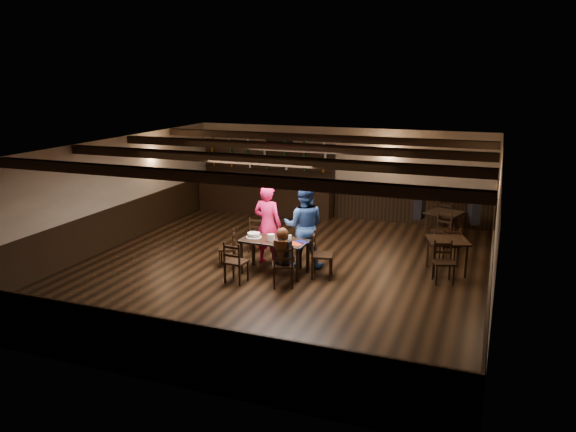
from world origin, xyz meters
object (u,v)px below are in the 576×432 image
(man_blue, at_px, (304,226))
(bar_counter, at_px, (266,190))
(dining_table, at_px, (274,244))
(chair_near_right, at_px, (283,263))
(woman_pink, at_px, (268,225))
(cake, at_px, (254,235))
(chair_near_left, at_px, (234,259))

(man_blue, distance_m, bar_counter, 5.15)
(dining_table, xyz_separation_m, man_blue, (0.45, 0.64, 0.29))
(dining_table, bearing_deg, chair_near_right, -56.43)
(dining_table, height_order, woman_pink, woman_pink)
(dining_table, distance_m, bar_counter, 5.49)
(man_blue, xyz_separation_m, cake, (-0.95, -0.61, -0.15))
(chair_near_right, height_order, bar_counter, bar_counter)
(dining_table, xyz_separation_m, woman_pink, (-0.40, 0.58, 0.26))
(man_blue, bearing_deg, woman_pink, -8.45)
(cake, bearing_deg, chair_near_left, -93.10)
(woman_pink, bearing_deg, man_blue, -171.44)
(dining_table, relative_size, chair_near_left, 1.64)
(chair_near_left, height_order, woman_pink, woman_pink)
(dining_table, distance_m, woman_pink, 0.75)
(chair_near_left, distance_m, man_blue, 1.85)
(cake, bearing_deg, man_blue, 32.49)
(dining_table, bearing_deg, bar_counter, 114.82)
(dining_table, xyz_separation_m, bar_counter, (-2.31, 4.99, 0.07))
(chair_near_right, bearing_deg, bar_counter, 116.01)
(dining_table, relative_size, woman_pink, 0.80)
(chair_near_right, relative_size, woman_pink, 0.50)
(chair_near_right, height_order, cake, chair_near_right)
(chair_near_left, distance_m, cake, 0.94)
(chair_near_right, xyz_separation_m, man_blue, (-0.03, 1.36, 0.41))
(woman_pink, xyz_separation_m, man_blue, (0.85, 0.07, 0.03))
(woman_pink, xyz_separation_m, cake, (-0.11, -0.54, -0.12))
(man_blue, bearing_deg, chair_near_right, 78.14)
(man_blue, height_order, cake, man_blue)
(chair_near_left, relative_size, man_blue, 0.47)
(cake, bearing_deg, dining_table, -4.35)
(chair_near_right, height_order, woman_pink, woman_pink)
(woman_pink, xyz_separation_m, bar_counter, (-1.91, 4.41, -0.19))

